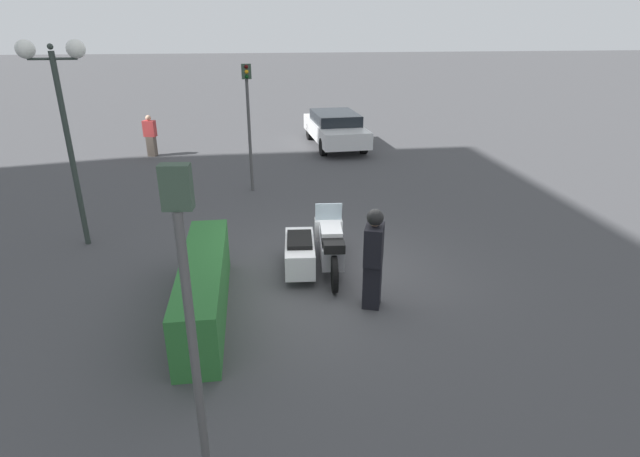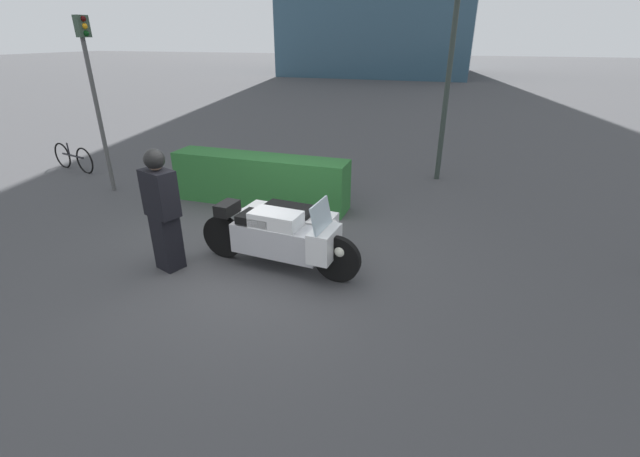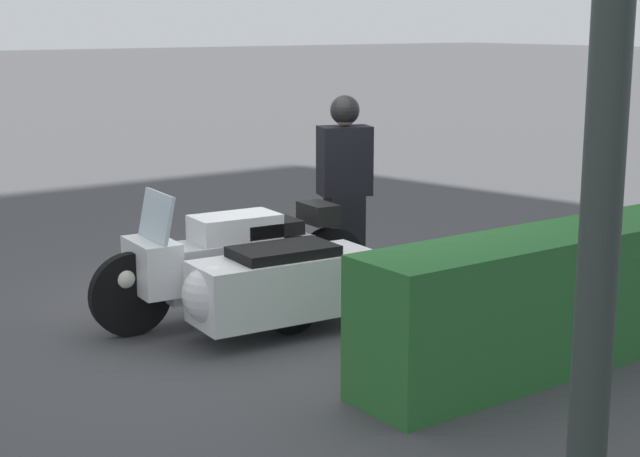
{
  "view_description": "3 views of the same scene",
  "coord_description": "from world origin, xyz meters",
  "px_view_note": "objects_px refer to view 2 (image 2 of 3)",
  "views": [
    {
      "loc": [
        -8.61,
        1.32,
        4.69
      ],
      "look_at": [
        -0.15,
        0.2,
        1.16
      ],
      "focal_mm": 28.0,
      "sensor_mm": 36.0,
      "label": 1
    },
    {
      "loc": [
        2.9,
        -5.32,
        3.24
      ],
      "look_at": [
        1.22,
        -0.26,
        0.82
      ],
      "focal_mm": 24.0,
      "sensor_mm": 36.0,
      "label": 2
    },
    {
      "loc": [
        4.7,
        6.99,
        2.54
      ],
      "look_at": [
        -0.25,
        0.1,
        0.74
      ],
      "focal_mm": 55.0,
      "sensor_mm": 36.0,
      "label": 3
    }
  ],
  "objects_px": {
    "bicycle_parked": "(73,158)",
    "traffic_light_far": "(93,82)",
    "hedge_bush_curbside": "(260,180)",
    "twin_lamp_post": "(455,25)",
    "officer_rider": "(162,208)",
    "police_motorcycle": "(289,231)"
  },
  "relations": [
    {
      "from": "bicycle_parked",
      "to": "traffic_light_far",
      "type": "bearing_deg",
      "value": -11.44
    },
    {
      "from": "hedge_bush_curbside",
      "to": "twin_lamp_post",
      "type": "distance_m",
      "value": 5.35
    },
    {
      "from": "traffic_light_far",
      "to": "bicycle_parked",
      "type": "distance_m",
      "value": 3.12
    },
    {
      "from": "hedge_bush_curbside",
      "to": "twin_lamp_post",
      "type": "bearing_deg",
      "value": 40.84
    },
    {
      "from": "officer_rider",
      "to": "bicycle_parked",
      "type": "relative_size",
      "value": 1.12
    },
    {
      "from": "bicycle_parked",
      "to": "police_motorcycle",
      "type": "bearing_deg",
      "value": -8.0
    },
    {
      "from": "police_motorcycle",
      "to": "twin_lamp_post",
      "type": "height_order",
      "value": "twin_lamp_post"
    },
    {
      "from": "hedge_bush_curbside",
      "to": "bicycle_parked",
      "type": "bearing_deg",
      "value": 173.15
    },
    {
      "from": "officer_rider",
      "to": "bicycle_parked",
      "type": "bearing_deg",
      "value": -103.37
    },
    {
      "from": "traffic_light_far",
      "to": "bicycle_parked",
      "type": "relative_size",
      "value": 2.19
    },
    {
      "from": "police_motorcycle",
      "to": "bicycle_parked",
      "type": "distance_m",
      "value": 7.71
    },
    {
      "from": "police_motorcycle",
      "to": "officer_rider",
      "type": "distance_m",
      "value": 1.88
    },
    {
      "from": "traffic_light_far",
      "to": "bicycle_parked",
      "type": "height_order",
      "value": "traffic_light_far"
    },
    {
      "from": "twin_lamp_post",
      "to": "traffic_light_far",
      "type": "distance_m",
      "value": 7.71
    },
    {
      "from": "traffic_light_far",
      "to": "hedge_bush_curbside",
      "type": "bearing_deg",
      "value": 10.64
    },
    {
      "from": "twin_lamp_post",
      "to": "hedge_bush_curbside",
      "type": "bearing_deg",
      "value": -139.16
    },
    {
      "from": "police_motorcycle",
      "to": "twin_lamp_post",
      "type": "xyz_separation_m",
      "value": [
        1.88,
        5.01,
        2.96
      ]
    },
    {
      "from": "twin_lamp_post",
      "to": "bicycle_parked",
      "type": "height_order",
      "value": "twin_lamp_post"
    },
    {
      "from": "police_motorcycle",
      "to": "officer_rider",
      "type": "xyz_separation_m",
      "value": [
        -1.62,
        -0.82,
        0.49
      ]
    },
    {
      "from": "twin_lamp_post",
      "to": "bicycle_parked",
      "type": "bearing_deg",
      "value": -166.15
    },
    {
      "from": "officer_rider",
      "to": "bicycle_parked",
      "type": "height_order",
      "value": "officer_rider"
    },
    {
      "from": "hedge_bush_curbside",
      "to": "police_motorcycle",
      "type": "bearing_deg",
      "value": -54.35
    }
  ]
}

